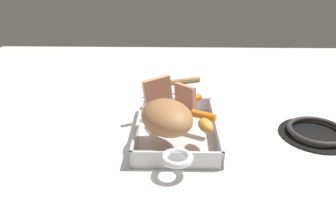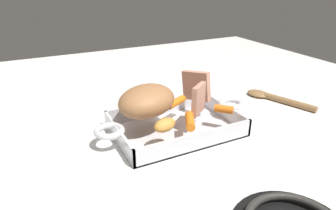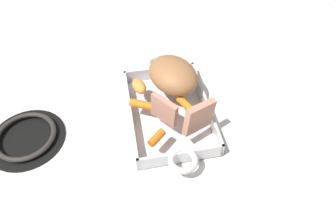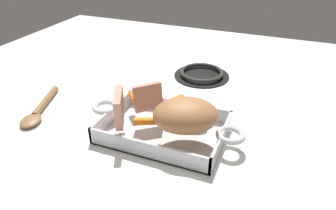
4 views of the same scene
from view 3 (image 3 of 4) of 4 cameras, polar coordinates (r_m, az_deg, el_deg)
name	(u,v)px [view 3 (image 3 of 4)]	position (r m, az deg, el deg)	size (l,w,h in m)	color
ground_plane	(169,116)	(0.85, 0.14, -1.99)	(1.89, 1.89, 0.00)	white
roasting_dish	(169,112)	(0.84, 0.14, -1.29)	(0.42, 0.21, 0.05)	silver
pork_roast	(173,75)	(0.84, 0.95, 5.65)	(0.16, 0.12, 0.08)	#A36D43
roast_slice_outer	(164,110)	(0.75, -0.75, -0.98)	(0.01, 0.07, 0.07)	tan
roast_slice_thin	(199,117)	(0.73, 5.83, -2.29)	(0.02, 0.08, 0.08)	tan
baby_carrot_southeast	(187,105)	(0.80, 3.53, -0.07)	(0.02, 0.02, 0.07)	orange
baby_carrot_northeast	(143,105)	(0.80, -4.78, -0.07)	(0.02, 0.02, 0.07)	orange
baby_carrot_short	(157,138)	(0.73, -2.11, -6.12)	(0.02, 0.02, 0.05)	orange
potato_halved	(139,86)	(0.84, -5.40, 3.52)	(0.06, 0.03, 0.03)	gold
stove_burner_rear	(26,137)	(0.88, -24.97, -5.47)	(0.20, 0.20, 0.02)	black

